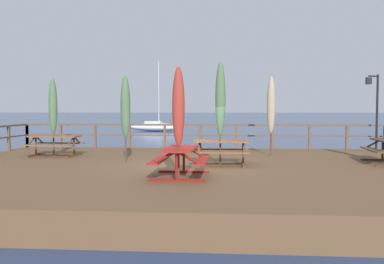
# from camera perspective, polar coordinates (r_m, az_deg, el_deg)

# --- Properties ---
(ground_plane) EXTENTS (600.00, 600.00, 0.00)m
(ground_plane) POSITION_cam_1_polar(r_m,az_deg,el_deg) (13.24, -0.29, -7.50)
(ground_plane) COLOR navy
(wooden_deck) EXTENTS (16.29, 11.92, 0.68)m
(wooden_deck) POSITION_cam_1_polar(r_m,az_deg,el_deg) (13.18, -0.29, -6.04)
(wooden_deck) COLOR brown
(wooden_deck) RESTS_ON ground
(railing_waterside_far) EXTENTS (16.09, 0.10, 1.09)m
(railing_waterside_far) POSITION_cam_1_polar(r_m,az_deg,el_deg) (18.83, 1.13, 0.01)
(railing_waterside_far) COLOR brown
(railing_waterside_far) RESTS_ON wooden_deck
(picnic_table_mid_right) EXTENTS (1.92, 1.48, 0.78)m
(picnic_table_mid_right) POSITION_cam_1_polar(r_m,az_deg,el_deg) (16.66, -18.02, -1.17)
(picnic_table_mid_right) COLOR brown
(picnic_table_mid_right) RESTS_ON wooden_deck
(picnic_table_back_right) EXTENTS (1.74, 1.41, 0.78)m
(picnic_table_back_right) POSITION_cam_1_polar(r_m,az_deg,el_deg) (13.34, 4.00, -2.07)
(picnic_table_back_right) COLOR brown
(picnic_table_back_right) RESTS_ON wooden_deck
(picnic_table_mid_left) EXTENTS (1.44, 1.88, 0.78)m
(picnic_table_mid_left) POSITION_cam_1_polar(r_m,az_deg,el_deg) (10.87, -1.58, -3.22)
(picnic_table_mid_left) COLOR maroon
(picnic_table_mid_left) RESTS_ON wooden_deck
(patio_umbrella_tall_mid_left) EXTENTS (0.32, 0.32, 2.92)m
(patio_umbrella_tall_mid_left) POSITION_cam_1_polar(r_m,az_deg,el_deg) (16.66, -18.24, 3.30)
(patio_umbrella_tall_mid_left) COLOR #4C3828
(patio_umbrella_tall_mid_left) RESTS_ON wooden_deck
(patio_umbrella_short_mid) EXTENTS (0.32, 0.32, 3.23)m
(patio_umbrella_short_mid) POSITION_cam_1_polar(r_m,az_deg,el_deg) (13.22, 3.85, 4.40)
(patio_umbrella_short_mid) COLOR #4C3828
(patio_umbrella_short_mid) RESTS_ON wooden_deck
(patio_umbrella_tall_back_right) EXTENTS (0.32, 0.32, 2.83)m
(patio_umbrella_tall_back_right) POSITION_cam_1_polar(r_m,az_deg,el_deg) (10.75, -1.84, 3.36)
(patio_umbrella_tall_back_right) COLOR #4C3828
(patio_umbrella_tall_back_right) RESTS_ON wooden_deck
(patio_umbrella_tall_front) EXTENTS (0.32, 0.32, 2.85)m
(patio_umbrella_tall_front) POSITION_cam_1_polar(r_m,az_deg,el_deg) (14.04, -8.97, 3.31)
(patio_umbrella_tall_front) COLOR #4C3828
(patio_umbrella_tall_front) RESTS_ON wooden_deck
(patio_umbrella_short_front) EXTENTS (0.32, 0.32, 2.99)m
(patio_umbrella_short_front) POSITION_cam_1_polar(r_m,az_deg,el_deg) (16.16, 10.62, 3.57)
(patio_umbrella_short_front) COLOR #4C3828
(patio_umbrella_short_front) RESTS_ON wooden_deck
(lamp_post_hooked) EXTENTS (0.61, 0.44, 3.20)m
(lamp_post_hooked) POSITION_cam_1_polar(r_m,az_deg,el_deg) (19.17, 23.35, 3.92)
(lamp_post_hooked) COLOR black
(lamp_post_hooked) RESTS_ON wooden_deck
(sailboat_distant) EXTENTS (6.12, 2.18, 7.72)m
(sailboat_distant) POSITION_cam_1_polar(r_m,az_deg,el_deg) (47.11, -4.87, 0.73)
(sailboat_distant) COLOR white
(sailboat_distant) RESTS_ON ground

